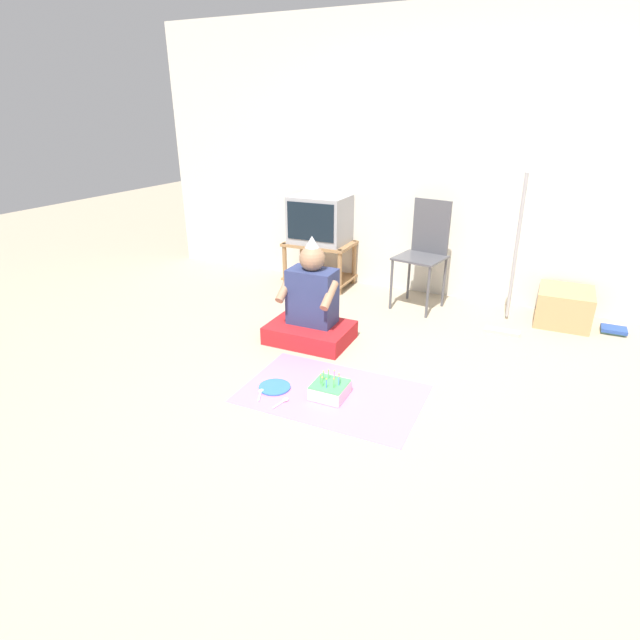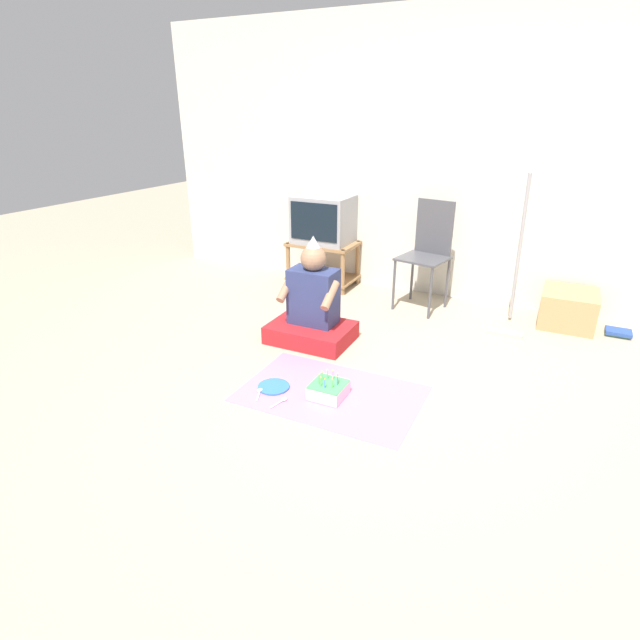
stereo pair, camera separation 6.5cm
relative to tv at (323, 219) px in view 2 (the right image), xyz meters
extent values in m
plane|color=tan|center=(1.31, -2.05, -0.69)|extent=(16.00, 16.00, 0.00)
cube|color=beige|center=(1.31, 0.26, 0.59)|extent=(6.40, 0.06, 2.55)
cube|color=#997047|center=(0.00, 0.00, -0.25)|extent=(0.68, 0.46, 0.03)
cube|color=#997047|center=(0.00, 0.00, -0.61)|extent=(0.68, 0.46, 0.02)
cylinder|color=#997047|center=(-0.31, -0.20, -0.46)|extent=(0.04, 0.04, 0.46)
cylinder|color=#997047|center=(0.31, -0.20, -0.46)|extent=(0.04, 0.04, 0.46)
cylinder|color=#997047|center=(-0.31, 0.19, -0.46)|extent=(0.04, 0.04, 0.46)
cylinder|color=#997047|center=(0.31, 0.19, -0.46)|extent=(0.04, 0.04, 0.46)
cube|color=#99999E|center=(0.00, 0.00, 0.00)|extent=(0.56, 0.44, 0.46)
cube|color=black|center=(0.00, -0.22, 0.01)|extent=(0.50, 0.01, 0.36)
cube|color=#4C4C51|center=(1.09, -0.22, -0.21)|extent=(0.47, 0.46, 0.02)
cube|color=#4C4C51|center=(1.13, -0.04, 0.04)|extent=(0.35, 0.09, 0.49)
cylinder|color=#4C4C51|center=(0.88, -0.35, -0.45)|extent=(0.02, 0.02, 0.48)
cylinder|color=#4C4C51|center=(1.24, -0.43, -0.45)|extent=(0.02, 0.02, 0.48)
cylinder|color=#4C4C51|center=(0.95, -0.01, -0.45)|extent=(0.02, 0.02, 0.48)
cylinder|color=#4C4C51|center=(1.31, -0.09, -0.45)|extent=(0.02, 0.02, 0.48)
cube|color=tan|center=(2.33, -0.04, -0.54)|extent=(0.43, 0.47, 0.30)
cube|color=#B2ADA3|center=(1.89, -0.49, -0.67)|extent=(0.28, 0.09, 0.03)
cylinder|color=#B7B7BC|center=(1.89, -0.32, -0.03)|extent=(0.03, 0.36, 1.27)
cube|color=#60936B|center=(2.72, -0.10, -0.68)|extent=(0.18, 0.10, 0.02)
cube|color=#284793|center=(2.72, -0.10, -0.65)|extent=(0.19, 0.14, 0.03)
cube|color=red|center=(0.51, -1.29, -0.62)|extent=(0.64, 0.46, 0.14)
cube|color=navy|center=(0.51, -1.24, -0.33)|extent=(0.36, 0.23, 0.44)
sphere|color=#9E7556|center=(0.51, -1.24, -0.02)|extent=(0.20, 0.20, 0.20)
cone|color=silver|center=(0.51, -1.24, 0.11)|extent=(0.11, 0.11, 0.09)
cylinder|color=#9E7556|center=(0.32, -1.34, -0.26)|extent=(0.06, 0.23, 0.19)
cylinder|color=#9E7556|center=(0.70, -1.34, -0.26)|extent=(0.06, 0.23, 0.19)
cube|color=pink|center=(1.00, -1.95, -0.69)|extent=(1.15, 0.75, 0.01)
cube|color=silver|center=(1.00, -2.00, -0.64)|extent=(0.22, 0.22, 0.08)
cube|color=#4CB266|center=(1.00, -2.00, -0.60)|extent=(0.21, 0.21, 0.01)
cylinder|color=#4C7FE5|center=(1.06, -1.99, -0.57)|extent=(0.01, 0.01, 0.07)
sphere|color=#FFCC4C|center=(1.06, -1.99, -0.53)|extent=(0.01, 0.01, 0.01)
cylinder|color=#EA4C4C|center=(1.05, -1.96, -0.57)|extent=(0.01, 0.01, 0.07)
sphere|color=#FFCC4C|center=(1.05, -1.96, -0.53)|extent=(0.01, 0.01, 0.01)
cylinder|color=#E58CCC|center=(1.00, -1.94, -0.57)|extent=(0.01, 0.01, 0.07)
sphere|color=#FFCC4C|center=(1.00, -1.94, -0.53)|extent=(0.01, 0.01, 0.01)
cylinder|color=#66C666|center=(0.97, -1.94, -0.57)|extent=(0.01, 0.01, 0.07)
sphere|color=#FFCC4C|center=(0.97, -1.94, -0.53)|extent=(0.01, 0.01, 0.01)
cylinder|color=#66C666|center=(0.94, -1.97, -0.57)|extent=(0.01, 0.01, 0.07)
sphere|color=#FFCC4C|center=(0.94, -1.97, -0.53)|extent=(0.01, 0.01, 0.01)
cylinder|color=#66C666|center=(0.94, -2.02, -0.57)|extent=(0.01, 0.01, 0.07)
sphere|color=#FFCC4C|center=(0.94, -2.02, -0.53)|extent=(0.01, 0.01, 0.01)
cylinder|color=#66C666|center=(0.97, -2.05, -0.57)|extent=(0.01, 0.01, 0.07)
sphere|color=#FFCC4C|center=(0.97, -2.05, -0.53)|extent=(0.01, 0.01, 0.01)
cylinder|color=#4C7FE5|center=(1.00, -2.05, -0.57)|extent=(0.01, 0.01, 0.07)
sphere|color=#FFCC4C|center=(1.00, -2.05, -0.53)|extent=(0.01, 0.01, 0.01)
cylinder|color=#66C666|center=(1.04, -2.03, -0.57)|extent=(0.01, 0.01, 0.07)
sphere|color=#FFCC4C|center=(1.04, -2.03, -0.53)|extent=(0.01, 0.01, 0.01)
cylinder|color=blue|center=(0.62, -2.05, -0.68)|extent=(0.21, 0.21, 0.01)
ellipsoid|color=white|center=(0.57, -2.13, -0.68)|extent=(0.04, 0.05, 0.01)
cube|color=white|center=(0.60, -2.20, -0.68)|extent=(0.05, 0.10, 0.01)
ellipsoid|color=white|center=(0.77, -2.16, -0.68)|extent=(0.04, 0.05, 0.01)
cube|color=white|center=(0.75, -2.23, -0.68)|extent=(0.03, 0.10, 0.01)
camera|label=1|loc=(2.11, -4.53, 1.02)|focal=28.00mm
camera|label=2|loc=(2.16, -4.50, 1.02)|focal=28.00mm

